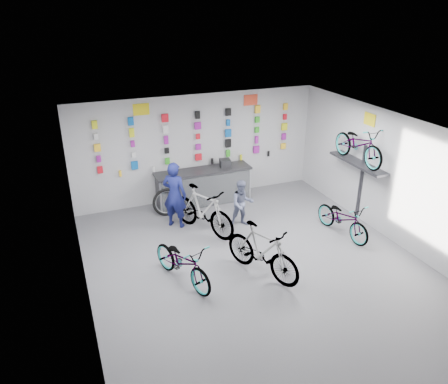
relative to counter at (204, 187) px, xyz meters
name	(u,v)px	position (x,y,z in m)	size (l,w,h in m)	color
floor	(258,268)	(0.00, -3.54, -0.49)	(8.00, 8.00, 0.00)	#515156
ceiling	(263,133)	(0.00, -3.54, 2.51)	(8.00, 8.00, 0.00)	white
wall_back	(197,148)	(0.00, 0.46, 1.01)	(7.00, 7.00, 0.00)	silver
wall_front	(402,335)	(0.00, -7.54, 1.01)	(7.00, 7.00, 0.00)	silver
wall_left	(80,237)	(-3.50, -3.54, 1.01)	(8.00, 8.00, 0.00)	silver
wall_right	(398,181)	(3.50, -3.54, 1.01)	(8.00, 8.00, 0.00)	silver
counter	(204,187)	(0.00, 0.00, 0.00)	(2.70, 0.66, 1.00)	black
merch_wall	(200,138)	(0.04, 0.39, 1.32)	(5.57, 0.08, 1.56)	red
wall_bracket	(358,166)	(3.33, -2.34, 0.98)	(0.39, 1.90, 2.00)	#333338
sign_left	(141,109)	(-1.50, 0.44, 2.23)	(0.42, 0.02, 0.30)	yellow
sign_right	(251,100)	(1.60, 0.44, 2.23)	(0.42, 0.02, 0.30)	#E44529
sign_side	(370,119)	(3.48, -2.34, 2.16)	(0.02, 0.40, 0.30)	yellow
bike_left	(183,262)	(-1.64, -3.41, -0.02)	(0.62, 1.78, 0.94)	gray
bike_center	(262,251)	(-0.04, -3.78, 0.08)	(0.53, 1.89, 1.14)	gray
bike_right	(343,218)	(2.54, -2.98, -0.04)	(0.59, 1.70, 0.89)	gray
bike_service	(203,210)	(-0.56, -1.59, 0.11)	(0.56, 1.98, 1.19)	gray
bike_wall	(359,144)	(3.25, -2.34, 1.57)	(0.63, 1.80, 0.95)	gray
clerk	(175,195)	(-1.11, -1.02, 0.37)	(0.63, 0.41, 1.72)	#121750
customer	(242,204)	(0.45, -1.64, 0.13)	(0.60, 0.46, 1.23)	slate
spare_wheel	(167,202)	(-1.16, -0.37, -0.10)	(0.77, 0.15, 0.78)	black
register	(225,163)	(0.65, 0.01, 0.62)	(0.28, 0.30, 0.22)	black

